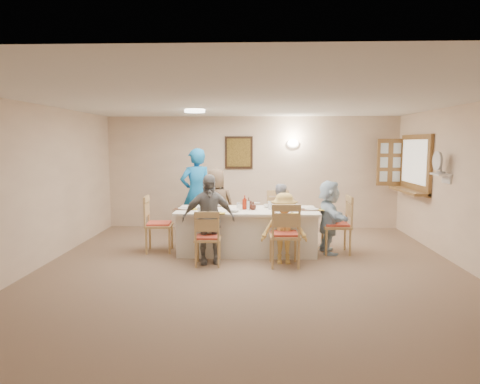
{
  "coord_description": "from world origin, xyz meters",
  "views": [
    {
      "loc": [
        0.07,
        -6.09,
        1.91
      ],
      "look_at": [
        -0.2,
        1.4,
        1.05
      ],
      "focal_mm": 32.0,
      "sensor_mm": 36.0,
      "label": 1
    }
  ],
  "objects_px": {
    "chair_left_end": "(159,224)",
    "chair_right_end": "(336,224)",
    "chair_front_right": "(285,234)",
    "caregiver": "(196,193)",
    "chair_back_right": "(279,217)",
    "condiment_ketchup": "(245,202)",
    "diner_back_left": "(216,206)",
    "desk_fan": "(439,165)",
    "chair_back_left": "(217,217)",
    "diner_back_right": "(279,214)",
    "diner_front_left": "(209,219)",
    "dining_table": "(247,231)",
    "serving_hatch": "(416,164)",
    "diner_right_end": "(329,217)",
    "diner_front_right": "(284,228)",
    "chair_front_left": "(208,237)"
  },
  "relations": [
    {
      "from": "chair_front_right",
      "to": "chair_right_end",
      "type": "bearing_deg",
      "value": -141.78
    },
    {
      "from": "diner_back_left",
      "to": "condiment_ketchup",
      "type": "height_order",
      "value": "diner_back_left"
    },
    {
      "from": "chair_front_right",
      "to": "caregiver",
      "type": "bearing_deg",
      "value": -51.64
    },
    {
      "from": "serving_hatch",
      "to": "diner_right_end",
      "type": "height_order",
      "value": "serving_hatch"
    },
    {
      "from": "chair_back_right",
      "to": "chair_left_end",
      "type": "relative_size",
      "value": 1.0
    },
    {
      "from": "chair_front_right",
      "to": "diner_back_right",
      "type": "height_order",
      "value": "diner_back_right"
    },
    {
      "from": "condiment_ketchup",
      "to": "chair_back_right",
      "type": "bearing_deg",
      "value": 51.11
    },
    {
      "from": "diner_right_end",
      "to": "diner_front_right",
      "type": "bearing_deg",
      "value": 125.3
    },
    {
      "from": "desk_fan",
      "to": "diner_front_right",
      "type": "bearing_deg",
      "value": -169.66
    },
    {
      "from": "chair_back_left",
      "to": "diner_back_left",
      "type": "relative_size",
      "value": 0.66
    },
    {
      "from": "chair_left_end",
      "to": "diner_back_right",
      "type": "height_order",
      "value": "diner_back_right"
    },
    {
      "from": "desk_fan",
      "to": "diner_back_left",
      "type": "xyz_separation_m",
      "value": [
        -3.77,
        0.89,
        -0.83
      ]
    },
    {
      "from": "chair_left_end",
      "to": "chair_right_end",
      "type": "height_order",
      "value": "chair_right_end"
    },
    {
      "from": "chair_back_right",
      "to": "diner_back_right",
      "type": "distance_m",
      "value": 0.14
    },
    {
      "from": "dining_table",
      "to": "diner_front_left",
      "type": "distance_m",
      "value": 0.97
    },
    {
      "from": "desk_fan",
      "to": "chair_right_end",
      "type": "height_order",
      "value": "desk_fan"
    },
    {
      "from": "chair_back_right",
      "to": "condiment_ketchup",
      "type": "relative_size",
      "value": 4.04
    },
    {
      "from": "chair_front_left",
      "to": "chair_left_end",
      "type": "relative_size",
      "value": 0.89
    },
    {
      "from": "chair_back_left",
      "to": "chair_front_right",
      "type": "relative_size",
      "value": 0.94
    },
    {
      "from": "diner_back_right",
      "to": "diner_front_left",
      "type": "bearing_deg",
      "value": 48.23
    },
    {
      "from": "diner_back_left",
      "to": "diner_front_left",
      "type": "relative_size",
      "value": 1.01
    },
    {
      "from": "diner_back_right",
      "to": "diner_right_end",
      "type": "bearing_deg",
      "value": 139.99
    },
    {
      "from": "desk_fan",
      "to": "condiment_ketchup",
      "type": "relative_size",
      "value": 1.22
    },
    {
      "from": "chair_left_end",
      "to": "condiment_ketchup",
      "type": "bearing_deg",
      "value": -94.66
    },
    {
      "from": "chair_front_right",
      "to": "diner_front_right",
      "type": "bearing_deg",
      "value": -91.88
    },
    {
      "from": "chair_back_right",
      "to": "chair_front_right",
      "type": "bearing_deg",
      "value": -93.36
    },
    {
      "from": "chair_right_end",
      "to": "caregiver",
      "type": "bearing_deg",
      "value": -114.42
    },
    {
      "from": "dining_table",
      "to": "chair_back_left",
      "type": "distance_m",
      "value": 1.0
    },
    {
      "from": "chair_front_left",
      "to": "diner_back_right",
      "type": "distance_m",
      "value": 1.91
    },
    {
      "from": "chair_back_left",
      "to": "chair_front_right",
      "type": "bearing_deg",
      "value": -57.06
    },
    {
      "from": "chair_front_right",
      "to": "chair_back_left",
      "type": "bearing_deg",
      "value": -55.01
    },
    {
      "from": "desk_fan",
      "to": "condiment_ketchup",
      "type": "bearing_deg",
      "value": 176.15
    },
    {
      "from": "diner_front_left",
      "to": "condiment_ketchup",
      "type": "height_order",
      "value": "diner_front_left"
    },
    {
      "from": "desk_fan",
      "to": "caregiver",
      "type": "xyz_separation_m",
      "value": [
        -4.22,
        1.36,
        -0.65
      ]
    },
    {
      "from": "chair_back_left",
      "to": "diner_right_end",
      "type": "bearing_deg",
      "value": -25.53
    },
    {
      "from": "dining_table",
      "to": "chair_front_right",
      "type": "distance_m",
      "value": 1.01
    },
    {
      "from": "chair_back_left",
      "to": "diner_back_right",
      "type": "xyz_separation_m",
      "value": [
        1.2,
        -0.12,
        0.1
      ]
    },
    {
      "from": "chair_right_end",
      "to": "chair_back_left",
      "type": "bearing_deg",
      "value": -110.97
    },
    {
      "from": "dining_table",
      "to": "chair_right_end",
      "type": "bearing_deg",
      "value": 0.0
    },
    {
      "from": "chair_back_right",
      "to": "condiment_ketchup",
      "type": "distance_m",
      "value": 1.09
    },
    {
      "from": "desk_fan",
      "to": "diner_back_right",
      "type": "relative_size",
      "value": 0.26
    },
    {
      "from": "diner_front_right",
      "to": "condiment_ketchup",
      "type": "height_order",
      "value": "diner_front_right"
    },
    {
      "from": "chair_back_right",
      "to": "diner_front_right",
      "type": "xyz_separation_m",
      "value": [
        0.0,
        -1.48,
        0.07
      ]
    },
    {
      "from": "chair_back_left",
      "to": "caregiver",
      "type": "xyz_separation_m",
      "value": [
        -0.45,
        0.35,
        0.43
      ]
    },
    {
      "from": "chair_right_end",
      "to": "diner_back_left",
      "type": "relative_size",
      "value": 0.71
    },
    {
      "from": "chair_front_left",
      "to": "condiment_ketchup",
      "type": "distance_m",
      "value": 1.07
    },
    {
      "from": "diner_front_left",
      "to": "caregiver",
      "type": "relative_size",
      "value": 0.79
    },
    {
      "from": "chair_left_end",
      "to": "condiment_ketchup",
      "type": "xyz_separation_m",
      "value": [
        1.51,
        0.01,
        0.38
      ]
    },
    {
      "from": "desk_fan",
      "to": "chair_back_left",
      "type": "relative_size",
      "value": 0.32
    },
    {
      "from": "chair_front_left",
      "to": "diner_back_right",
      "type": "relative_size",
      "value": 0.77
    }
  ]
}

